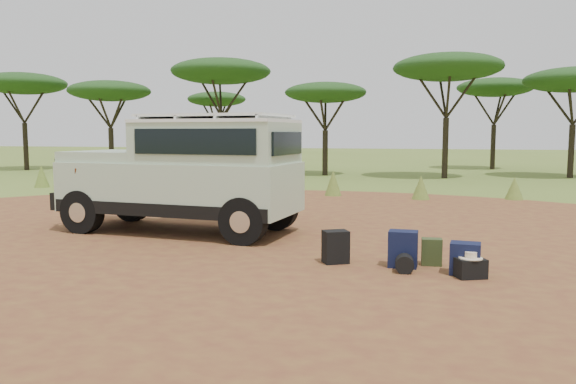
% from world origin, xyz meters
% --- Properties ---
extents(ground, '(140.00, 140.00, 0.00)m').
position_xyz_m(ground, '(0.00, 0.00, 0.00)').
color(ground, olive).
rests_on(ground, ground).
extents(dirt_clearing, '(23.00, 23.00, 0.01)m').
position_xyz_m(dirt_clearing, '(0.00, 0.00, 0.00)').
color(dirt_clearing, brown).
rests_on(dirt_clearing, ground).
extents(grass_fringe, '(36.60, 1.60, 0.90)m').
position_xyz_m(grass_fringe, '(0.12, 8.67, 0.40)').
color(grass_fringe, olive).
rests_on(grass_fringe, ground).
extents(acacia_treeline, '(46.70, 13.20, 6.26)m').
position_xyz_m(acacia_treeline, '(0.75, 19.81, 4.87)').
color(acacia_treeline, black).
rests_on(acacia_treeline, ground).
extents(safari_vehicle, '(5.50, 2.62, 2.58)m').
position_xyz_m(safari_vehicle, '(-1.92, 0.83, 1.25)').
color(safari_vehicle, '#ADC3A6').
rests_on(safari_vehicle, ground).
extents(walking_staff, '(0.39, 0.41, 1.44)m').
position_xyz_m(walking_staff, '(-4.30, 0.16, 0.72)').
color(walking_staff, brown).
rests_on(walking_staff, ground).
extents(backpack_black, '(0.50, 0.46, 0.56)m').
position_xyz_m(backpack_black, '(1.74, -1.36, 0.28)').
color(backpack_black, black).
rests_on(backpack_black, ground).
extents(backpack_navy, '(0.47, 0.34, 0.61)m').
position_xyz_m(backpack_navy, '(2.86, -1.37, 0.30)').
color(backpack_navy, '#101932').
rests_on(backpack_navy, ground).
extents(backpack_olive, '(0.34, 0.25, 0.45)m').
position_xyz_m(backpack_olive, '(3.31, -1.12, 0.23)').
color(backpack_olive, '#36451F').
rests_on(backpack_olive, ground).
extents(duffel_navy, '(0.48, 0.38, 0.51)m').
position_xyz_m(duffel_navy, '(3.81, -1.64, 0.25)').
color(duffel_navy, '#101932').
rests_on(duffel_navy, ground).
extents(hard_case, '(0.51, 0.45, 0.30)m').
position_xyz_m(hard_case, '(3.88, -1.83, 0.15)').
color(hard_case, black).
rests_on(hard_case, ground).
extents(stuff_sack, '(0.31, 0.31, 0.29)m').
position_xyz_m(stuff_sack, '(2.90, -1.74, 0.14)').
color(stuff_sack, black).
rests_on(stuff_sack, ground).
extents(safari_hat, '(0.35, 0.35, 0.10)m').
position_xyz_m(safari_hat, '(3.88, -1.83, 0.34)').
color(safari_hat, beige).
rests_on(safari_hat, hard_case).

